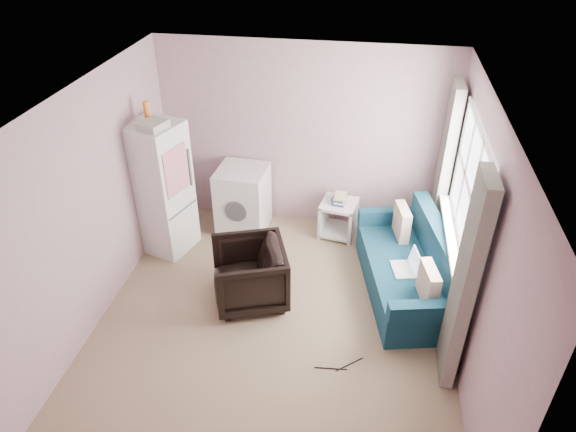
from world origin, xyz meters
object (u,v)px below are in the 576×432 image
(armchair, at_px, (249,272))
(washing_machine, at_px, (243,198))
(fridge, at_px, (161,188))
(side_table, at_px, (339,216))
(sofa, at_px, (411,271))

(armchair, distance_m, washing_machine, 1.49)
(fridge, relative_size, side_table, 3.15)
(side_table, height_order, sofa, sofa)
(side_table, relative_size, sofa, 0.31)
(fridge, bearing_deg, armchair, -15.81)
(armchair, relative_size, side_table, 1.29)
(washing_machine, bearing_deg, armchair, -70.30)
(side_table, distance_m, sofa, 1.38)
(armchair, bearing_deg, side_table, 129.56)
(fridge, height_order, sofa, fridge)
(armchair, xyz_separation_m, washing_machine, (-0.42, 1.43, 0.07))
(washing_machine, bearing_deg, side_table, 5.32)
(sofa, bearing_deg, fridge, 160.14)
(armchair, relative_size, washing_machine, 0.89)
(fridge, distance_m, washing_machine, 1.13)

